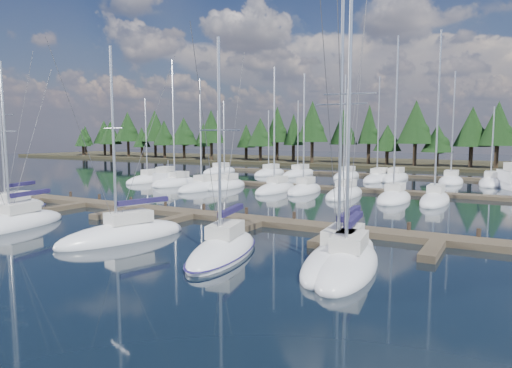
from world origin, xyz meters
The scene contains 13 objects.
ground centered at (0.00, 30.00, 0.00)m, with size 260.00×260.00×0.00m, color black.
far_shore centered at (0.00, 90.00, 0.30)m, with size 220.00×30.00×0.60m, color #2F2B1A.
main_dock centered at (0.00, 17.36, 0.20)m, with size 44.00×6.13×0.90m.
back_docks centered at (0.00, 49.58, 0.20)m, with size 50.00×21.80×0.40m.
front_sailboat_1 centered at (-14.38, 11.77, 0.29)m, with size 5.05×8.66×14.53m.
front_sailboat_2 centered at (-8.35, 8.35, 0.28)m, with size 3.52×8.31×12.07m.
front_sailboat_3 centered at (0.91, 9.38, 0.29)m, with size 4.80×8.83×12.37m.
front_sailboat_4 centered at (8.35, 9.21, 0.28)m, with size 4.30×8.41×12.07m.
front_sailboat_5 centered at (14.19, 11.18, 0.29)m, with size 3.51×9.81×14.30m.
front_sailboat_6 centered at (14.97, 9.86, 0.31)m, with size 3.58×8.32×14.95m.
back_sailboat_rows centered at (0.04, 45.13, 0.26)m, with size 48.60×33.26×16.66m.
motor_yacht_left centered at (-17.60, 35.01, 0.43)m, with size 4.92×8.12×3.84m.
tree_line centered at (-1.71, 80.14, 7.34)m, with size 184.76×11.78×12.88m.
Camera 1 is at (21.51, -10.59, 6.40)m, focal length 32.00 mm.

